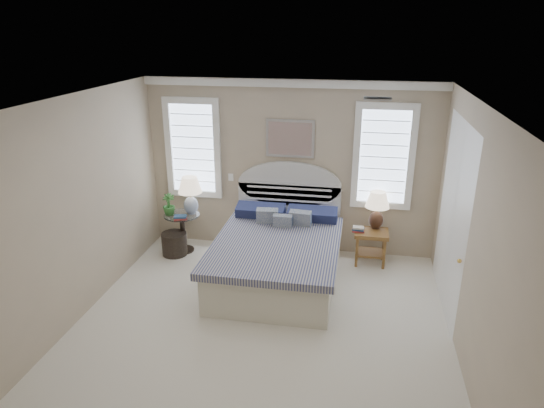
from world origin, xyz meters
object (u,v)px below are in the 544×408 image
Objects in this scene: floor_pot at (175,244)px; lamp_left at (190,191)px; side_table_left at (183,229)px; lamp_right at (377,206)px; bed at (278,253)px; nightstand_right at (371,240)px.

lamp_left is (0.23, 0.22, 0.82)m from floor_pot.
floor_pot is at bearing -137.43° from lamp_left.
side_table_left is at bearing 56.79° from floor_pot.
lamp_left is (0.14, 0.07, 0.62)m from side_table_left.
lamp_right reaches higher than side_table_left.
floor_pot is (-1.75, 0.45, -0.21)m from bed.
side_table_left is 3.06m from lamp_right.
bed is 1.67m from lamp_right.
floor_pot is (-3.05, -0.25, -0.21)m from nightstand_right.
bed is 3.73× the size of lamp_left.
floor_pot is at bearing -172.79° from lamp_right.
lamp_left reaches higher than nightstand_right.
lamp_left is 2.88m from lamp_right.
lamp_right reaches higher than floor_pot.
lamp_left reaches higher than floor_pot.
floor_pot is at bearing 165.66° from bed.
bed is at bearing -148.27° from lamp_right.
nightstand_right is 2.88m from lamp_left.
bed is 3.86× the size of lamp_right.
lamp_right is at bearing 3.54° from lamp_left.
bed reaches higher than floor_pot.
bed is at bearing -23.64° from lamp_left.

